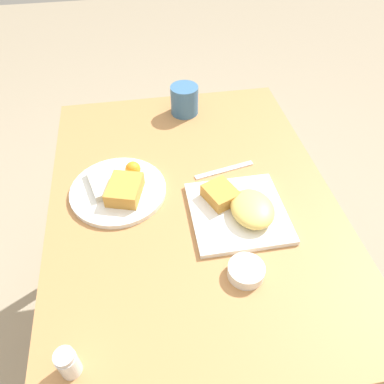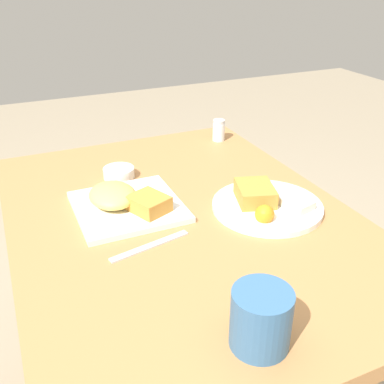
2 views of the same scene
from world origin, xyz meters
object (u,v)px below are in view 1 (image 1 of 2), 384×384
at_px(butter_knife, 224,170).
at_px(coffee_mug, 184,100).
at_px(plate_oval_far, 119,189).
at_px(plate_square_near, 241,209).
at_px(sauce_ramekin, 246,271).
at_px(salt_shaker, 68,364).

distance_m(butter_knife, coffee_mug, 0.33).
bearing_deg(plate_oval_far, coffee_mug, -33.60).
height_order(plate_square_near, sauce_ramekin, plate_square_near).
distance_m(plate_square_near, coffee_mug, 0.50).
relative_size(plate_square_near, sauce_ramekin, 2.90).
height_order(plate_oval_far, butter_knife, plate_oval_far).
bearing_deg(plate_square_near, plate_oval_far, 66.74).
bearing_deg(plate_square_near, sauce_ramekin, 168.86).
relative_size(salt_shaker, butter_knife, 0.38).
relative_size(plate_oval_far, butter_knife, 1.44).
relative_size(sauce_ramekin, coffee_mug, 0.85).
bearing_deg(sauce_ramekin, plate_oval_far, 41.23).
xyz_separation_m(salt_shaker, butter_knife, (0.50, -0.41, -0.03)).
bearing_deg(butter_knife, coffee_mug, -89.72).
bearing_deg(sauce_ramekin, plate_square_near, -11.14).
distance_m(salt_shaker, coffee_mug, 0.88).
bearing_deg(salt_shaker, coffee_mug, -22.85).
xyz_separation_m(plate_oval_far, butter_knife, (0.04, -0.31, -0.01)).
distance_m(salt_shaker, butter_knife, 0.64).
height_order(plate_square_near, butter_knife, plate_square_near).
distance_m(plate_square_near, plate_oval_far, 0.34).
bearing_deg(plate_oval_far, plate_square_near, -113.26).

